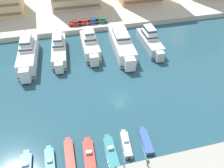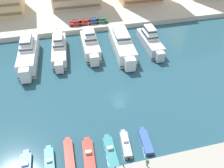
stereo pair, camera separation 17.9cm
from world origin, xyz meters
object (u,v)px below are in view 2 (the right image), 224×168
yacht_ivory_mid_left (90,44)px  car_red_left (85,22)px  motorboat_blue_far_left (25,167)px  car_blue_mid_left (93,21)px  motorboat_teal_center (111,152)px  motorboat_red_mid_left (69,156)px  motorboat_blue_mid_right (146,141)px  pedestrian_near_edge (147,162)px  yacht_white_center_left (122,44)px  car_red_far_left (76,23)px  yacht_ivory_left (59,49)px  motorboat_grey_center_right (126,144)px  yacht_white_far_left (28,54)px  motorboat_teal_left (50,165)px  motorboat_red_center_left (89,156)px  car_green_center_left (102,20)px  yacht_silver_center (150,41)px

yacht_ivory_mid_left → car_red_left: 14.95m
motorboat_blue_far_left → car_blue_mid_left: size_ratio=1.73×
motorboat_teal_center → motorboat_red_mid_left: bearing=173.4°
motorboat_blue_mid_right → pedestrian_near_edge: bearing=-108.3°
motorboat_blue_far_left → car_red_left: car_red_left is taller
yacht_white_center_left → car_red_far_left: 20.60m
yacht_ivory_left → pedestrian_near_edge: (11.58, -41.29, -0.30)m
motorboat_grey_center_right → car_red_left: (0.76, 50.60, 2.15)m
yacht_ivory_left → car_blue_mid_left: yacht_ivory_left is taller
yacht_white_far_left → motorboat_teal_left: bearing=-84.3°
yacht_ivory_left → motorboat_blue_mid_right: yacht_ivory_left is taller
motorboat_red_mid_left → car_blue_mid_left: (14.20, 50.81, 2.20)m
yacht_ivory_left → motorboat_blue_mid_right: 38.44m
motorboat_red_mid_left → yacht_white_far_left: bearing=101.6°
yacht_ivory_left → car_red_far_left: size_ratio=4.53×
yacht_ivory_mid_left → motorboat_red_center_left: size_ratio=2.03×
motorboat_red_mid_left → car_red_far_left: size_ratio=2.00×
motorboat_blue_far_left → motorboat_red_center_left: bearing=-2.0°
yacht_ivory_mid_left → motorboat_teal_center: yacht_ivory_mid_left is taller
motorboat_blue_far_left → car_green_center_left: car_green_center_left is taller
yacht_white_center_left → motorboat_blue_mid_right: bearing=-98.2°
yacht_ivory_mid_left → car_blue_mid_left: (3.70, 15.14, 0.25)m
yacht_white_far_left → motorboat_grey_center_right: yacht_white_far_left is taller
car_red_far_left → motorboat_teal_left: bearing=-102.9°
car_green_center_left → car_blue_mid_left: bearing=178.9°
yacht_silver_center → motorboat_teal_left: bearing=-133.0°
yacht_white_far_left → car_green_center_left: (24.42, 16.24, 0.05)m
car_blue_mid_left → car_green_center_left: (3.13, -0.06, 0.00)m
motorboat_red_mid_left → motorboat_red_center_left: 3.57m
motorboat_blue_far_left → car_red_left: (19.32, 50.90, 2.29)m
yacht_ivory_mid_left → pedestrian_near_edge: size_ratio=9.44×
motorboat_teal_left → car_red_left: car_red_left is taller
yacht_ivory_left → yacht_ivory_mid_left: yacht_ivory_mid_left is taller
yacht_white_center_left → yacht_silver_center: size_ratio=1.28×
yacht_white_far_left → pedestrian_near_edge: size_ratio=11.58×
yacht_white_far_left → car_red_left: 24.61m
motorboat_blue_mid_right → yacht_ivory_left: bearing=110.3°
motorboat_teal_center → car_blue_mid_left: (6.62, 51.68, 2.23)m
yacht_ivory_left → motorboat_teal_left: yacht_ivory_left is taller
yacht_white_center_left → motorboat_blue_mid_right: 34.10m
motorboat_red_mid_left → motorboat_grey_center_right: (10.77, -0.02, 0.05)m
yacht_ivory_mid_left → motorboat_red_mid_left: (-10.50, -35.67, -1.95)m
yacht_white_far_left → motorboat_blue_far_left: bearing=-91.2°
motorboat_blue_mid_right → pedestrian_near_edge: size_ratio=3.81×
car_red_left → yacht_white_center_left: bearing=-64.8°
motorboat_red_mid_left → motorboat_blue_mid_right: (14.74, -0.23, -0.04)m
yacht_silver_center → car_red_far_left: 26.54m
yacht_silver_center → motorboat_red_center_left: yacht_silver_center is taller
motorboat_red_mid_left → car_blue_mid_left: 52.80m
car_red_far_left → motorboat_red_center_left: bearing=-95.3°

